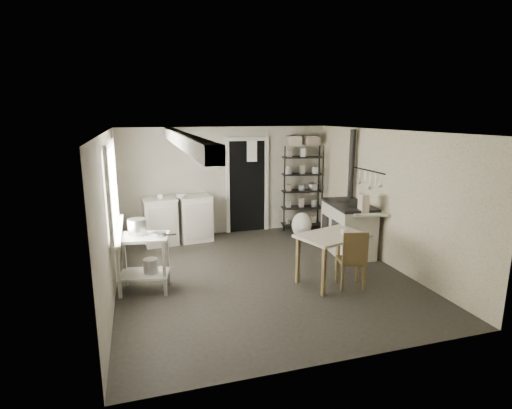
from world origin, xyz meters
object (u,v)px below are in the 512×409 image
object	(u,v)px
prep_table	(144,265)
shelf_rack	(302,188)
stove	(348,230)
flour_sack	(302,226)
work_table	(331,259)
stockpot	(137,228)
base_cabinets	(178,220)
chair	(351,256)

from	to	relation	value
prep_table	shelf_rack	bearing A→B (deg)	34.56
stove	flour_sack	world-z (taller)	stove
prep_table	stove	world-z (taller)	stove
work_table	flour_sack	distance (m)	2.38
prep_table	flour_sack	size ratio (longest dim) A/B	1.61
work_table	stockpot	bearing A→B (deg)	168.26
base_cabinets	chair	world-z (taller)	chair
prep_table	stockpot	bearing A→B (deg)	127.60
shelf_rack	work_table	bearing A→B (deg)	-94.61
prep_table	shelf_rack	size ratio (longest dim) A/B	0.45
flour_sack	chair	bearing A→B (deg)	-96.58
prep_table	shelf_rack	distance (m)	4.29
base_cabinets	chair	distance (m)	3.74
shelf_rack	flour_sack	xyz separation A→B (m)	(-0.24, -0.60, -0.71)
stockpot	stove	bearing A→B (deg)	8.90
stockpot	shelf_rack	xyz separation A→B (m)	(3.57, 2.33, 0.01)
base_cabinets	flour_sack	bearing A→B (deg)	-14.75
stockpot	base_cabinets	bearing A→B (deg)	70.10
base_cabinets	shelf_rack	distance (m)	2.83
base_cabinets	prep_table	bearing A→B (deg)	-112.98
stockpot	work_table	distance (m)	2.95
prep_table	work_table	size ratio (longest dim) A/B	0.83
chair	flour_sack	world-z (taller)	chair
flour_sack	prep_table	bearing A→B (deg)	-150.91
shelf_rack	flour_sack	world-z (taller)	shelf_rack
stockpot	work_table	world-z (taller)	stockpot
base_cabinets	chair	bearing A→B (deg)	-58.19
stockpot	chair	size ratio (longest dim) A/B	0.30
prep_table	chair	world-z (taller)	chair
chair	base_cabinets	bearing A→B (deg)	140.28
chair	prep_table	bearing A→B (deg)	179.26
base_cabinets	work_table	xyz separation A→B (m)	(2.05, -2.75, -0.08)
stove	flour_sack	size ratio (longest dim) A/B	2.28
stockpot	shelf_rack	world-z (taller)	shelf_rack
chair	shelf_rack	bearing A→B (deg)	93.64
shelf_rack	stockpot	bearing A→B (deg)	-137.31
prep_table	chair	size ratio (longest dim) A/B	0.94
stove	flour_sack	distance (m)	1.24
base_cabinets	shelf_rack	world-z (taller)	shelf_rack
work_table	prep_table	bearing A→B (deg)	169.64
stockpot	shelf_rack	bearing A→B (deg)	33.16
chair	flour_sack	xyz separation A→B (m)	(0.29, 2.56, -0.24)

